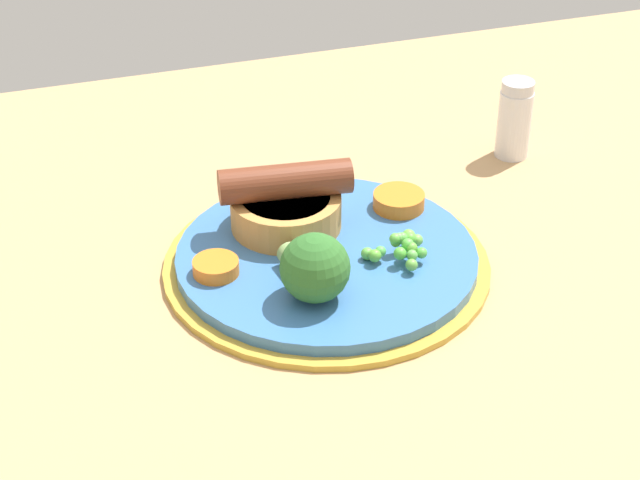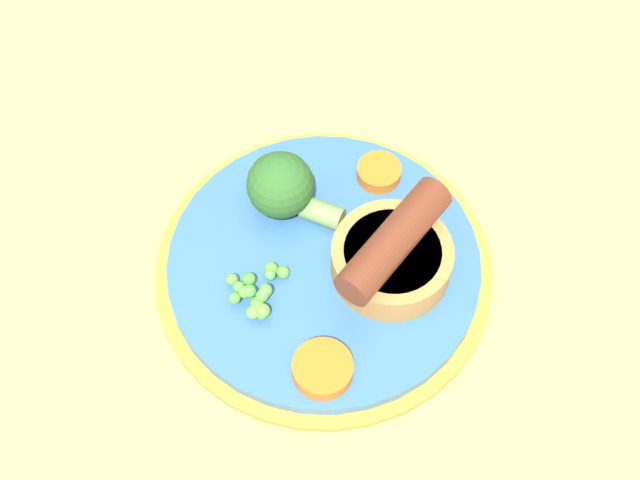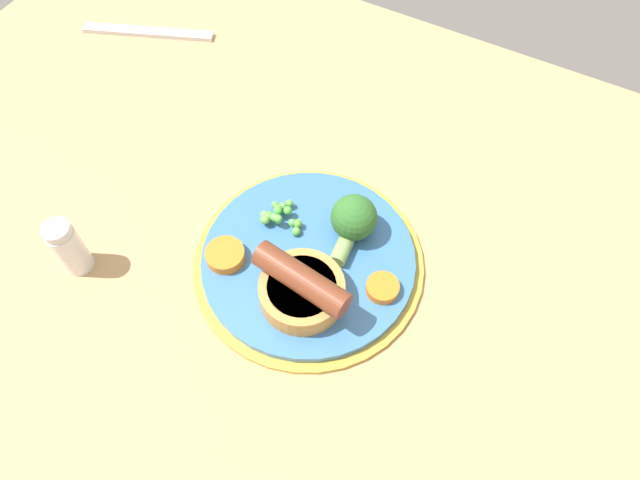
% 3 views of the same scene
% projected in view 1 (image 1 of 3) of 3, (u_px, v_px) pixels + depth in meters
% --- Properties ---
extents(dining_table, '(1.10, 0.80, 0.03)m').
position_uv_depth(dining_table, '(383.00, 289.00, 0.78)').
color(dining_table, tan).
rests_on(dining_table, ground).
extents(dinner_plate, '(0.24, 0.24, 0.01)m').
position_uv_depth(dinner_plate, '(327.00, 261.00, 0.78)').
color(dinner_plate, '#B79333').
rests_on(dinner_plate, dining_table).
extents(sausage_pudding, '(0.10, 0.08, 0.05)m').
position_uv_depth(sausage_pudding, '(286.00, 203.00, 0.79)').
color(sausage_pudding, '#BC8442').
rests_on(sausage_pudding, dinner_plate).
extents(pea_pile, '(0.05, 0.04, 0.02)m').
position_uv_depth(pea_pile, '(401.00, 246.00, 0.76)').
color(pea_pile, '#51B640').
rests_on(pea_pile, dinner_plate).
extents(broccoli_floret_near, '(0.05, 0.07, 0.05)m').
position_uv_depth(broccoli_floret_near, '(314.00, 268.00, 0.71)').
color(broccoli_floret_near, '#2D6628').
rests_on(broccoli_floret_near, dinner_plate).
extents(carrot_slice_0, '(0.04, 0.04, 0.01)m').
position_uv_depth(carrot_slice_0, '(399.00, 201.00, 0.82)').
color(carrot_slice_0, orange).
rests_on(carrot_slice_0, dinner_plate).
extents(carrot_slice_1, '(0.04, 0.04, 0.01)m').
position_uv_depth(carrot_slice_1, '(216.00, 267.00, 0.75)').
color(carrot_slice_1, orange).
rests_on(carrot_slice_1, dinner_plate).
extents(salt_shaker, '(0.03, 0.03, 0.07)m').
position_uv_depth(salt_shaker, '(514.00, 119.00, 0.91)').
color(salt_shaker, silver).
rests_on(salt_shaker, dining_table).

